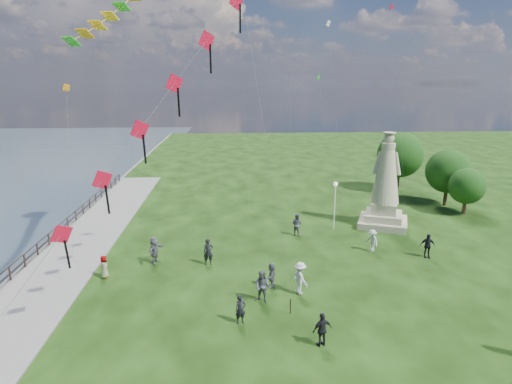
{
  "coord_description": "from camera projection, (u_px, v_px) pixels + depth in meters",
  "views": [
    {
      "loc": [
        -2.72,
        -17.38,
        11.94
      ],
      "look_at": [
        -1.0,
        8.0,
        5.5
      ],
      "focal_mm": 30.0,
      "sensor_mm": 36.0,
      "label": 1
    }
  ],
  "objects": [
    {
      "name": "person_6",
      "position": [
        208.0,
        252.0,
        28.88
      ],
      "size": [
        0.71,
        0.5,
        1.84
      ],
      "primitive_type": "imported",
      "rotation": [
        0.0,
        0.0,
        0.09
      ],
      "color": "black",
      "rests_on": "ground"
    },
    {
      "name": "person_10",
      "position": [
        104.0,
        267.0,
        26.96
      ],
      "size": [
        0.6,
        0.81,
        1.48
      ],
      "primitive_type": "imported",
      "rotation": [
        0.0,
        0.0,
        1.81
      ],
      "color": "#595960",
      "rests_on": "ground"
    },
    {
      "name": "person_11",
      "position": [
        272.0,
        275.0,
        25.72
      ],
      "size": [
        0.87,
        1.54,
        1.56
      ],
      "primitive_type": "imported",
      "rotation": [
        0.0,
        0.0,
        4.53
      ],
      "color": "#595960",
      "rests_on": "ground"
    },
    {
      "name": "small_kites",
      "position": [
        283.0,
        36.0,
        39.41
      ],
      "size": [
        29.27,
        18.67,
        33.52
      ],
      "color": "silver",
      "rests_on": "ground"
    },
    {
      "name": "person_5",
      "position": [
        155.0,
        250.0,
        29.19
      ],
      "size": [
        1.33,
        1.88,
        1.86
      ],
      "primitive_type": "imported",
      "rotation": [
        0.0,
        0.0,
        1.2
      ],
      "color": "#595960",
      "rests_on": "ground"
    },
    {
      "name": "person_3",
      "position": [
        322.0,
        330.0,
        19.89
      ],
      "size": [
        1.1,
        0.8,
        1.68
      ],
      "primitive_type": "imported",
      "rotation": [
        0.0,
        0.0,
        3.48
      ],
      "color": "black",
      "rests_on": "ground"
    },
    {
      "name": "person_9",
      "position": [
        427.0,
        246.0,
        30.12
      ],
      "size": [
        1.11,
        0.69,
        1.76
      ],
      "primitive_type": "imported",
      "rotation": [
        0.0,
        0.0,
        -0.17
      ],
      "color": "black",
      "rests_on": "ground"
    },
    {
      "name": "statue",
      "position": [
        385.0,
        191.0,
        36.43
      ],
      "size": [
        5.19,
        5.19,
        8.09
      ],
      "rotation": [
        0.0,
        0.0,
        -0.39
      ],
      "color": "tan",
      "rests_on": "ground"
    },
    {
      "name": "person_2",
      "position": [
        300.0,
        278.0,
        24.91
      ],
      "size": [
        1.14,
        1.4,
        1.92
      ],
      "primitive_type": "imported",
      "rotation": [
        0.0,
        0.0,
        2.05
      ],
      "color": "silver",
      "rests_on": "ground"
    },
    {
      "name": "person_1",
      "position": [
        262.0,
        286.0,
        23.92
      ],
      "size": [
        1.07,
        0.93,
        1.87
      ],
      "primitive_type": "imported",
      "rotation": [
        0.0,
        0.0,
        -0.5
      ],
      "color": "#595960",
      "rests_on": "ground"
    },
    {
      "name": "person_8",
      "position": [
        372.0,
        241.0,
        31.25
      ],
      "size": [
        0.93,
        1.19,
        1.65
      ],
      "primitive_type": "imported",
      "rotation": [
        0.0,
        0.0,
        -1.16
      ],
      "color": "silver",
      "rests_on": "ground"
    },
    {
      "name": "tree_row",
      "position": [
        423.0,
        164.0,
        45.14
      ],
      "size": [
        7.12,
        13.59,
        6.74
      ],
      "color": "#382314",
      "rests_on": "ground"
    },
    {
      "name": "lamppost",
      "position": [
        335.0,
        195.0,
        35.35
      ],
      "size": [
        0.38,
        0.38,
        4.15
      ],
      "color": "silver",
      "rests_on": "ground"
    },
    {
      "name": "red_kite_train",
      "position": [
        154.0,
        114.0,
        21.39
      ],
      "size": [
        11.9,
        9.35,
        16.92
      ],
      "color": "black",
      "rests_on": "ground"
    },
    {
      "name": "person_0",
      "position": [
        241.0,
        309.0,
        21.82
      ],
      "size": [
        0.65,
        0.53,
        1.54
      ],
      "primitive_type": "imported",
      "rotation": [
        0.0,
        0.0,
        0.33
      ],
      "color": "black",
      "rests_on": "ground"
    },
    {
      "name": "person_7",
      "position": [
        297.0,
        224.0,
        34.6
      ],
      "size": [
        1.02,
        0.99,
        1.82
      ],
      "primitive_type": "imported",
      "rotation": [
        0.0,
        0.0,
        2.44
      ],
      "color": "#595960",
      "rests_on": "ground"
    },
    {
      "name": "waterfront",
      "position": [
        36.0,
        275.0,
        27.63
      ],
      "size": [
        200.0,
        200.0,
        1.51
      ],
      "color": "#2E3D46",
      "rests_on": "ground"
    }
  ]
}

